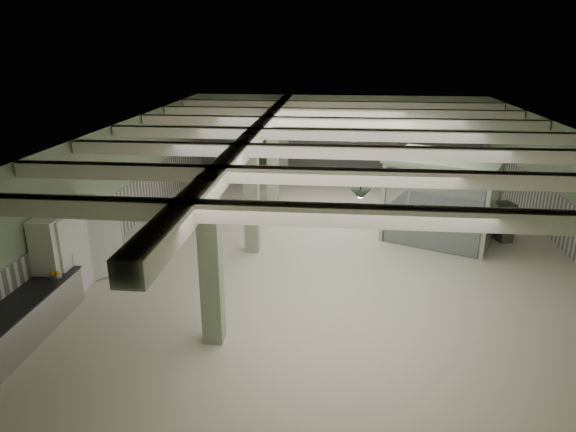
# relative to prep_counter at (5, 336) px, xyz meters

# --- Properties ---
(floor) EXTENTS (20.00, 20.00, 0.00)m
(floor) POSITION_rel_prep_counter_xyz_m (6.54, 7.00, -0.46)
(floor) COLOR silver
(floor) RESTS_ON ground
(ceiling) EXTENTS (14.00, 20.00, 0.02)m
(ceiling) POSITION_rel_prep_counter_xyz_m (6.54, 7.00, 3.14)
(ceiling) COLOR silver
(ceiling) RESTS_ON wall_back
(wall_back) EXTENTS (14.00, 0.02, 3.60)m
(wall_back) POSITION_rel_prep_counter_xyz_m (6.54, 17.00, 1.34)
(wall_back) COLOR #9BB18E
(wall_back) RESTS_ON floor
(wall_front) EXTENTS (14.00, 0.02, 3.60)m
(wall_front) POSITION_rel_prep_counter_xyz_m (6.54, -3.00, 1.34)
(wall_front) COLOR #9BB18E
(wall_front) RESTS_ON floor
(wall_left) EXTENTS (0.02, 20.00, 3.60)m
(wall_left) POSITION_rel_prep_counter_xyz_m (-0.46, 7.00, 1.34)
(wall_left) COLOR #9BB18E
(wall_left) RESTS_ON floor
(wall_right) EXTENTS (0.02, 20.00, 3.60)m
(wall_right) POSITION_rel_prep_counter_xyz_m (13.54, 7.00, 1.34)
(wall_right) COLOR #9BB18E
(wall_right) RESTS_ON floor
(wainscot_left) EXTENTS (0.05, 19.90, 1.50)m
(wainscot_left) POSITION_rel_prep_counter_xyz_m (-0.43, 7.00, 0.29)
(wainscot_left) COLOR silver
(wainscot_left) RESTS_ON floor
(wainscot_right) EXTENTS (0.05, 19.90, 1.50)m
(wainscot_right) POSITION_rel_prep_counter_xyz_m (13.52, 7.00, 0.29)
(wainscot_right) COLOR silver
(wainscot_right) RESTS_ON floor
(wainscot_back) EXTENTS (13.90, 0.05, 1.50)m
(wainscot_back) POSITION_rel_prep_counter_xyz_m (6.54, 16.98, 0.29)
(wainscot_back) COLOR silver
(wainscot_back) RESTS_ON floor
(girder) EXTENTS (0.45, 19.90, 0.40)m
(girder) POSITION_rel_prep_counter_xyz_m (4.04, 7.00, 2.92)
(girder) COLOR white
(girder) RESTS_ON ceiling
(beam_a) EXTENTS (13.90, 0.35, 0.32)m
(beam_a) POSITION_rel_prep_counter_xyz_m (6.54, -0.50, 2.96)
(beam_a) COLOR white
(beam_a) RESTS_ON ceiling
(beam_b) EXTENTS (13.90, 0.35, 0.32)m
(beam_b) POSITION_rel_prep_counter_xyz_m (6.54, 2.00, 2.96)
(beam_b) COLOR white
(beam_b) RESTS_ON ceiling
(beam_c) EXTENTS (13.90, 0.35, 0.32)m
(beam_c) POSITION_rel_prep_counter_xyz_m (6.54, 4.50, 2.96)
(beam_c) COLOR white
(beam_c) RESTS_ON ceiling
(beam_d) EXTENTS (13.90, 0.35, 0.32)m
(beam_d) POSITION_rel_prep_counter_xyz_m (6.54, 7.00, 2.96)
(beam_d) COLOR white
(beam_d) RESTS_ON ceiling
(beam_e) EXTENTS (13.90, 0.35, 0.32)m
(beam_e) POSITION_rel_prep_counter_xyz_m (6.54, 9.50, 2.96)
(beam_e) COLOR white
(beam_e) RESTS_ON ceiling
(beam_f) EXTENTS (13.90, 0.35, 0.32)m
(beam_f) POSITION_rel_prep_counter_xyz_m (6.54, 12.00, 2.96)
(beam_f) COLOR white
(beam_f) RESTS_ON ceiling
(beam_g) EXTENTS (13.90, 0.35, 0.32)m
(beam_g) POSITION_rel_prep_counter_xyz_m (6.54, 14.50, 2.96)
(beam_g) COLOR white
(beam_g) RESTS_ON ceiling
(column_a) EXTENTS (0.42, 0.42, 3.60)m
(column_a) POSITION_rel_prep_counter_xyz_m (4.04, 1.00, 1.34)
(column_a) COLOR #92A584
(column_a) RESTS_ON floor
(column_b) EXTENTS (0.42, 0.42, 3.60)m
(column_b) POSITION_rel_prep_counter_xyz_m (4.04, 6.00, 1.34)
(column_b) COLOR #92A584
(column_b) RESTS_ON floor
(column_c) EXTENTS (0.42, 0.42, 3.60)m
(column_c) POSITION_rel_prep_counter_xyz_m (4.04, 11.00, 1.34)
(column_c) COLOR #92A584
(column_c) RESTS_ON floor
(column_d) EXTENTS (0.42, 0.42, 3.60)m
(column_d) POSITION_rel_prep_counter_xyz_m (4.04, 15.00, 1.34)
(column_d) COLOR #92A584
(column_d) RESTS_ON floor
(pendant_front) EXTENTS (0.44, 0.44, 0.22)m
(pendant_front) POSITION_rel_prep_counter_xyz_m (7.04, 2.00, 2.59)
(pendant_front) COLOR #2A3729
(pendant_front) RESTS_ON ceiling
(pendant_mid) EXTENTS (0.44, 0.44, 0.22)m
(pendant_mid) POSITION_rel_prep_counter_xyz_m (7.04, 7.50, 2.59)
(pendant_mid) COLOR #2A3729
(pendant_mid) RESTS_ON ceiling
(pendant_back) EXTENTS (0.44, 0.44, 0.22)m
(pendant_back) POSITION_rel_prep_counter_xyz_m (7.04, 12.50, 2.59)
(pendant_back) COLOR #2A3729
(pendant_back) RESTS_ON ceiling
(prep_counter) EXTENTS (0.86, 4.93, 0.91)m
(prep_counter) POSITION_rel_prep_counter_xyz_m (0.00, 0.00, 0.00)
(prep_counter) COLOR #B1B0B5
(prep_counter) RESTS_ON floor
(orange_bowl) EXTENTS (0.34, 0.34, 0.09)m
(orange_bowl) POSITION_rel_prep_counter_xyz_m (0.17, 1.77, 0.49)
(orange_bowl) COLOR #B2B2B7
(orange_bowl) RESTS_ON prep_counter
(walkin_cooler) EXTENTS (1.12, 2.43, 2.23)m
(walkin_cooler) POSITION_rel_prep_counter_xyz_m (-0.08, 3.00, 0.65)
(walkin_cooler) COLOR white
(walkin_cooler) RESTS_ON floor
(guard_booth) EXTENTS (4.18, 3.92, 2.68)m
(guard_booth) POSITION_rel_prep_counter_xyz_m (9.93, 7.73, 1.34)
(guard_booth) COLOR #A2B793
(guard_booth) RESTS_ON floor
(filing_cabinet) EXTENTS (0.55, 0.67, 1.26)m
(filing_cabinet) POSITION_rel_prep_counter_xyz_m (11.90, 7.60, 0.17)
(filing_cabinet) COLOR #4E5345
(filing_cabinet) RESTS_ON floor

